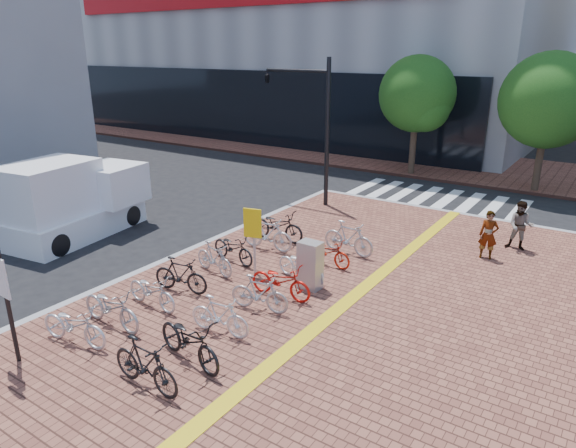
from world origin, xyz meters
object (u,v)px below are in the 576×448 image
Objects in this scene: bike_4 at (214,258)px; box_truck at (73,201)px; bike_8 at (145,365)px; bike_14 at (327,252)px; bike_6 at (267,234)px; pedestrian_b at (521,226)px; bike_5 at (233,248)px; bike_2 at (152,291)px; yellow_sign at (253,229)px; bike_11 at (259,294)px; bike_15 at (348,238)px; bike_7 at (277,225)px; bike_3 at (181,275)px; traffic_light_pole at (299,104)px; bike_12 at (281,281)px; bike_13 at (301,266)px; bike_1 at (111,307)px; bike_9 at (189,340)px; utility_box at (310,265)px; bike_0 at (74,325)px; pedestrian_a at (488,235)px; bike_10 at (220,316)px.

box_truck reaches higher than bike_4.
bike_8 reaches higher than bike_14.
pedestrian_b is (6.74, 4.59, 0.26)m from bike_6.
bike_5 is 6.29m from bike_8.
yellow_sign is at bearing -13.59° from bike_2.
bike_11 is 0.88× the size of bike_15.
pedestrian_b reaches higher than bike_2.
bike_3 is at bearing 178.44° from bike_7.
traffic_light_pole reaches higher than bike_7.
bike_4 is at bearing 83.06° from bike_12.
bike_1 is at bearing 162.94° from bike_13.
pedestrian_b is at bearing -48.02° from bike_15.
bike_9 is 1.47× the size of utility_box.
bike_11 is (2.26, -3.42, -0.08)m from bike_6.
utility_box reaches higher than bike_13.
box_truck is (-8.93, 4.68, 0.63)m from bike_8.
bike_0 is 1.13× the size of bike_4.
bike_11 is at bearing 175.89° from bike_12.
bike_9 is (2.58, -3.65, 0.05)m from bike_4.
bike_0 is 7.84m from box_truck.
bike_4 is 1.17× the size of utility_box.
bike_6 is 6.46m from bike_9.
bike_6 reaches higher than bike_15.
bike_3 is 10.15m from traffic_light_pole.
bike_9 is (2.61, 0.90, 0.05)m from bike_0.
bike_8 is 12.50m from pedestrian_b.
bike_5 is (-0.07, 5.52, -0.01)m from bike_0.
bike_12 is (0.02, 0.90, -0.00)m from bike_11.
bike_13 is at bearing -177.12° from bike_14.
utility_box reaches higher than bike_7.
bike_5 is 2.44m from bike_13.
bike_4 is 2.55m from bike_13.
bike_2 is at bearing -128.63° from pedestrian_b.
pedestrian_a is at bearing -66.89° from bike_6.
bike_4 is 4.47m from bike_9.
bike_2 is 2.79m from bike_9.
bike_9 reaches higher than bike_1.
bike_6 is at bearing -148.21° from pedestrian_b.
bike_2 is at bearing 46.96° from bike_8.
bike_0 is at bearing 119.29° from bike_9.
bike_9 is 1.22× the size of pedestrian_b.
bike_1 is 5.16m from bike_13.
pedestrian_b is at bearing -35.25° from bike_12.
bike_13 is 8.95m from traffic_light_pole.
box_truck reaches higher than utility_box.
bike_6 is at bearing 1.14° from bike_2.
bike_14 is 1.21× the size of utility_box.
utility_box is (0.44, 3.20, 0.20)m from bike_10.
bike_12 is (2.40, 1.23, -0.02)m from bike_3.
bike_12 is 1.09× the size of pedestrian_b.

